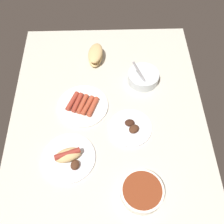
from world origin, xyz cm
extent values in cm
cube|color=beige|center=(0.00, 0.00, -1.50)|extent=(120.00, 90.00, 3.00)
cylinder|color=white|center=(-6.58, -11.70, 0.50)|extent=(23.82, 23.82, 1.00)
cylinder|color=#9E3828|center=(-8.32, -16.51, 2.16)|extent=(10.51, 6.28, 2.32)
cylinder|color=#9E3828|center=(-7.45, -14.11, 2.16)|extent=(10.62, 5.67, 2.32)
cylinder|color=#AD472D|center=(-6.58, -11.70, 2.16)|extent=(10.60, 5.85, 2.32)
cylinder|color=#AD472D|center=(-5.72, -9.30, 2.16)|extent=(10.48, 6.41, 2.32)
cylinder|color=#AD472D|center=(-4.85, -6.90, 2.16)|extent=(10.56, 6.03, 2.32)
ellipsoid|color=#DBB77A|center=(-36.74, -5.68, 1.80)|extent=(14.75, 8.96, 3.60)
ellipsoid|color=tan|center=(-36.10, -5.65, 5.40)|extent=(14.91, 9.37, 3.60)
cylinder|color=white|center=(19.59, -16.88, 0.50)|extent=(22.57, 22.57, 1.00)
ellipsoid|color=tan|center=(19.59, -16.88, 3.20)|extent=(9.20, 12.56, 4.40)
cylinder|color=maroon|center=(19.59, -16.88, 4.41)|extent=(5.61, 10.91, 2.40)
ellipsoid|color=#472819|center=(23.65, -13.83, 2.40)|extent=(5.18, 4.62, 2.80)
cylinder|color=white|center=(5.89, 9.96, 0.50)|extent=(19.16, 19.16, 1.00)
ellipsoid|color=#472819|center=(7.59, 11.33, 2.38)|extent=(6.01, 6.17, 2.77)
ellipsoid|color=#381E14|center=(4.32, 9.63, 2.24)|extent=(3.55, 4.42, 2.49)
cylinder|color=silver|center=(-21.57, 18.06, 2.57)|extent=(15.34, 15.34, 5.13)
cylinder|color=beige|center=(-21.57, 18.06, 3.59)|extent=(13.50, 13.50, 2.31)
cube|color=#B7B7BC|center=(-18.12, 16.14, 8.39)|extent=(5.34, 8.97, 13.61)
cylinder|color=white|center=(35.24, 12.41, 2.14)|extent=(16.90, 16.90, 4.27)
cylinder|color=maroon|center=(35.24, 12.41, 3.87)|extent=(15.21, 15.21, 1.00)
camera|label=1|loc=(66.31, -0.25, 107.04)|focal=43.81mm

